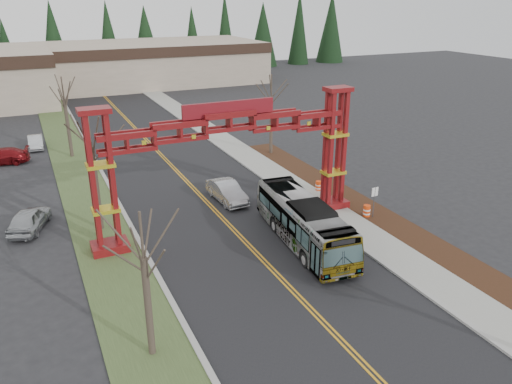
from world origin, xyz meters
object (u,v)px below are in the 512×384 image
bare_tree_right_far (271,97)px  barrel_south (367,211)px  transit_bus (303,222)px  bare_tree_median_near (144,259)px  bare_tree_median_mid (91,147)px  gateway_arch (229,142)px  parked_car_mid_a (0,157)px  barrel_north (318,186)px  street_sign (374,196)px  retail_building_east (150,63)px  bare_tree_median_far (64,100)px  barrel_mid (326,192)px  silver_sedan (227,192)px  parked_car_near_a (29,219)px  parked_car_far_a (36,142)px

bare_tree_right_far → barrel_south: bare_tree_right_far is taller
transit_bus → bare_tree_right_far: bare_tree_right_far is taller
bare_tree_median_near → bare_tree_median_mid: (0.00, 13.85, 1.00)m
gateway_arch → parked_car_mid_a: gateway_arch is taller
parked_car_mid_a → barrel_north: 29.56m
street_sign → barrel_south: 1.29m
bare_tree_right_far → retail_building_east: bearing=90.0°
retail_building_east → bare_tree_median_near: 74.56m
bare_tree_median_far → barrel_mid: bearing=-49.7°
silver_sedan → barrel_mid: (7.10, -2.84, -0.24)m
parked_car_mid_a → gateway_arch: bearing=42.2°
transit_bus → street_sign: transit_bus is taller
bare_tree_right_far → barrel_south: bearing=-92.5°
parked_car_mid_a → bare_tree_right_far: bare_tree_right_far is taller
bare_tree_median_mid → bare_tree_right_far: bearing=30.3°
bare_tree_median_near → barrel_north: (16.86, 13.60, -4.31)m
silver_sedan → bare_tree_median_near: 18.10m
silver_sedan → parked_car_mid_a: size_ratio=0.92×
parked_car_near_a → street_sign: bearing=179.8°
transit_bus → gateway_arch: bearing=135.1°
retail_building_east → silver_sedan: (-8.50, -57.46, -2.75)m
retail_building_east → bare_tree_right_far: bearing=-90.0°
retail_building_east → parked_car_far_a: 41.78m
parked_car_far_a → barrel_south: bearing=-52.7°
bare_tree_median_near → retail_building_east: bearing=76.0°
parked_car_mid_a → street_sign: size_ratio=2.16×
gateway_arch → street_sign: 10.90m
transit_bus → parked_car_mid_a: (-17.50, 25.67, -0.74)m
barrel_south → barrel_north: bearing=94.3°
street_sign → barrel_north: bearing=97.0°
parked_car_mid_a → bare_tree_median_near: 32.91m
street_sign → bare_tree_median_near: bearing=-156.8°
bare_tree_median_mid → street_sign: 19.13m
bare_tree_median_near → barrel_south: bare_tree_median_near is taller
silver_sedan → bare_tree_right_far: (8.50, 9.50, 4.89)m
retail_building_east → barrel_south: (-0.71, -64.49, -3.04)m
bare_tree_median_mid → barrel_north: size_ratio=9.08×
transit_bus → barrel_north: bearing=58.0°
retail_building_east → barrel_north: size_ratio=43.05×
transit_bus → bare_tree_median_far: (-11.27, 25.26, 4.04)m
bare_tree_median_near → barrel_mid: 20.94m
parked_car_near_a → street_sign: (21.93, -8.24, 0.91)m
bare_tree_right_far → street_sign: bearing=-91.4°
gateway_arch → barrel_south: size_ratio=19.34×
bare_tree_right_far → barrel_north: (-1.14, -10.78, -5.21)m
parked_car_far_a → silver_sedan: bearing=-57.9°
silver_sedan → parked_car_mid_a: 23.29m
gateway_arch → parked_car_near_a: size_ratio=4.03×
barrel_south → barrel_mid: (-0.68, 4.19, 0.05)m
bare_tree_median_near → bare_tree_median_far: 31.66m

